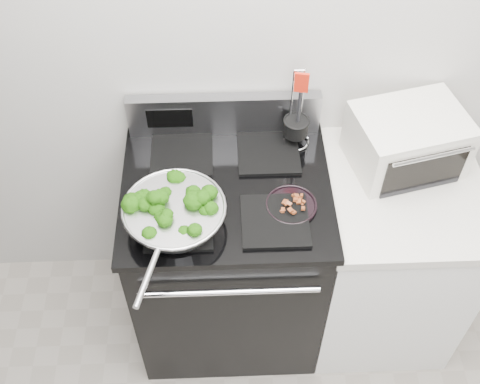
{
  "coord_description": "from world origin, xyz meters",
  "views": [
    {
      "loc": [
        -0.3,
        -0.06,
        2.65
      ],
      "look_at": [
        -0.25,
        1.36,
        0.98
      ],
      "focal_mm": 45.0,
      "sensor_mm": 36.0,
      "label": 1
    }
  ],
  "objects_px": {
    "skillet": "(174,214)",
    "bacon_plate": "(291,203)",
    "utensil_holder": "(296,130)",
    "gas_range": "(228,256)",
    "toaster_oven": "(407,140)"
  },
  "relations": [
    {
      "from": "bacon_plate",
      "to": "gas_range",
      "type": "bearing_deg",
      "value": 156.04
    },
    {
      "from": "bacon_plate",
      "to": "utensil_holder",
      "type": "xyz_separation_m",
      "value": [
        0.04,
        0.33,
        0.05
      ]
    },
    {
      "from": "utensil_holder",
      "to": "toaster_oven",
      "type": "distance_m",
      "value": 0.43
    },
    {
      "from": "bacon_plate",
      "to": "utensil_holder",
      "type": "bearing_deg",
      "value": 82.37
    },
    {
      "from": "gas_range",
      "to": "utensil_holder",
      "type": "distance_m",
      "value": 0.64
    },
    {
      "from": "skillet",
      "to": "utensil_holder",
      "type": "bearing_deg",
      "value": 55.42
    },
    {
      "from": "utensil_holder",
      "to": "toaster_oven",
      "type": "height_order",
      "value": "utensil_holder"
    },
    {
      "from": "gas_range",
      "to": "skillet",
      "type": "distance_m",
      "value": 0.57
    },
    {
      "from": "skillet",
      "to": "utensil_holder",
      "type": "xyz_separation_m",
      "value": [
        0.46,
        0.39,
        0.01
      ]
    },
    {
      "from": "bacon_plate",
      "to": "toaster_oven",
      "type": "distance_m",
      "value": 0.52
    },
    {
      "from": "utensil_holder",
      "to": "bacon_plate",
      "type": "bearing_deg",
      "value": -86.25
    },
    {
      "from": "gas_range",
      "to": "toaster_oven",
      "type": "height_order",
      "value": "toaster_oven"
    },
    {
      "from": "skillet",
      "to": "utensil_holder",
      "type": "relative_size",
      "value": 1.6
    },
    {
      "from": "gas_range",
      "to": "utensil_holder",
      "type": "xyz_separation_m",
      "value": [
        0.28,
        0.23,
        0.53
      ]
    },
    {
      "from": "skillet",
      "to": "bacon_plate",
      "type": "xyz_separation_m",
      "value": [
        0.42,
        0.06,
        -0.04
      ]
    }
  ]
}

